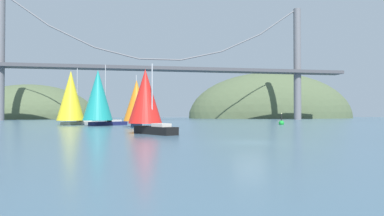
% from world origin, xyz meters
% --- Properties ---
extents(ground_plane, '(360.00, 360.00, 0.00)m').
position_xyz_m(ground_plane, '(0.00, 0.00, 0.00)').
color(ground_plane, '#426075').
extents(headland_right, '(85.89, 44.00, 46.41)m').
position_xyz_m(headland_right, '(60.00, 135.00, 0.00)').
color(headland_right, '#4C5B3D').
rests_on(headland_right, ground_plane).
extents(headland_left, '(56.86, 44.00, 30.84)m').
position_xyz_m(headland_left, '(-55.00, 135.00, 0.00)').
color(headland_left, '#4C5B3D').
rests_on(headland_left, ground_plane).
extents(suspension_bridge, '(142.42, 6.00, 43.26)m').
position_xyz_m(suspension_bridge, '(-0.00, 95.00, 19.83)').
color(suspension_bridge, slate).
rests_on(suspension_bridge, ground_plane).
extents(sailboat_orange_sail, '(4.39, 7.02, 8.86)m').
position_xyz_m(sailboat_orange_sail, '(-8.51, 31.80, 4.19)').
color(sailboat_orange_sail, navy).
rests_on(sailboat_orange_sail, ground_plane).
extents(sailboat_yellow_sail, '(8.34, 10.15, 11.58)m').
position_xyz_m(sailboat_yellow_sail, '(-21.38, 45.06, 5.61)').
color(sailboat_yellow_sail, '#B7B2A8').
rests_on(sailboat_yellow_sail, ground_plane).
extents(sailboat_red_spinnaker, '(5.93, 7.35, 7.73)m').
position_xyz_m(sailboat_red_spinnaker, '(-7.49, 13.16, 3.85)').
color(sailboat_red_spinnaker, black).
rests_on(sailboat_red_spinnaker, ground_plane).
extents(sailboat_teal_sail, '(9.24, 9.12, 11.62)m').
position_xyz_m(sailboat_teal_sail, '(-15.53, 39.61, 5.52)').
color(sailboat_teal_sail, '#191E4C').
rests_on(sailboat_teal_sail, ground_plane).
extents(channel_buoy, '(1.10, 1.10, 2.64)m').
position_xyz_m(channel_buoy, '(20.73, 39.24, 0.37)').
color(channel_buoy, green).
rests_on(channel_buoy, ground_plane).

